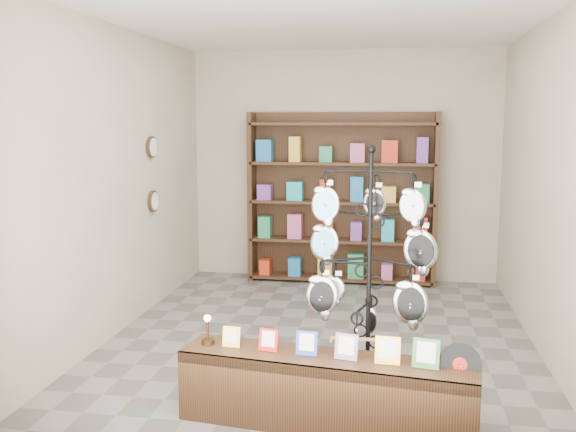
% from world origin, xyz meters
% --- Properties ---
extents(ground, '(5.00, 5.00, 0.00)m').
position_xyz_m(ground, '(0.00, 0.00, 0.00)').
color(ground, slate).
rests_on(ground, ground).
extents(room_envelope, '(5.00, 5.00, 5.00)m').
position_xyz_m(room_envelope, '(0.00, 0.00, 1.85)').
color(room_envelope, '#C1B69C').
rests_on(room_envelope, ground).
extents(display_tree, '(0.98, 0.86, 1.92)m').
position_xyz_m(display_tree, '(0.51, -1.41, 1.11)').
color(display_tree, black).
rests_on(display_tree, ground).
extents(front_shelf, '(2.06, 0.67, 0.72)m').
position_xyz_m(front_shelf, '(0.25, -1.78, 0.25)').
color(front_shelf, black).
rests_on(front_shelf, ground).
extents(back_shelving, '(2.42, 0.36, 2.20)m').
position_xyz_m(back_shelving, '(0.00, 2.30, 1.03)').
color(back_shelving, black).
rests_on(back_shelving, ground).
extents(wall_clocks, '(0.03, 0.24, 0.84)m').
position_xyz_m(wall_clocks, '(-1.97, 0.80, 1.50)').
color(wall_clocks, black).
rests_on(wall_clocks, ground).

